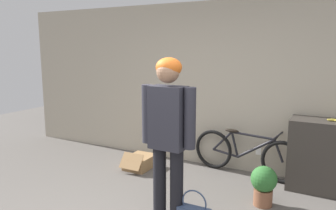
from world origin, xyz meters
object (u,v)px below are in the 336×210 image
(potted_plant, at_px, (264,184))
(person, at_px, (168,127))
(cardboard_box, at_px, (140,162))
(bicycle, at_px, (246,154))

(potted_plant, bearing_deg, person, -130.62)
(person, xyz_separation_m, cardboard_box, (-1.20, 1.31, -0.99))
(bicycle, relative_size, cardboard_box, 2.99)
(bicycle, bearing_deg, person, -95.22)
(person, relative_size, bicycle, 1.06)
(person, bearing_deg, potted_plant, 51.37)
(person, xyz_separation_m, potted_plant, (0.81, 0.94, -0.81))
(cardboard_box, xyz_separation_m, potted_plant, (2.00, -0.37, 0.18))
(cardboard_box, bearing_deg, bicycle, 17.12)
(cardboard_box, distance_m, potted_plant, 2.04)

